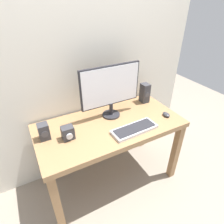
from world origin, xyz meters
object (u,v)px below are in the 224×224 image
(monitor, at_px, (111,88))
(speaker_right, at_px, (145,93))
(keyboard_primary, at_px, (134,129))
(mouse, at_px, (166,114))
(speaker_left, at_px, (44,132))
(desk, at_px, (110,132))
(audio_controller, at_px, (68,133))

(monitor, height_order, speaker_right, monitor)
(keyboard_primary, bearing_deg, mouse, 6.51)
(speaker_right, xyz_separation_m, speaker_left, (-1.10, -0.12, -0.03))
(desk, relative_size, speaker_right, 6.40)
(desk, distance_m, speaker_right, 0.60)
(speaker_right, height_order, audio_controller, speaker_right)
(speaker_right, xyz_separation_m, audio_controller, (-0.93, -0.22, -0.05))
(speaker_right, relative_size, audio_controller, 1.83)
(keyboard_primary, height_order, audio_controller, audio_controller)
(keyboard_primary, height_order, speaker_right, speaker_right)
(monitor, xyz_separation_m, mouse, (0.47, -0.27, -0.27))
(speaker_right, bearing_deg, speaker_left, -173.56)
(desk, relative_size, audio_controller, 11.71)
(speaker_left, distance_m, audio_controller, 0.19)
(keyboard_primary, xyz_separation_m, speaker_left, (-0.71, 0.26, 0.06))
(monitor, relative_size, keyboard_primary, 1.39)
(desk, bearing_deg, audio_controller, -176.62)
(monitor, relative_size, audio_controller, 5.08)
(desk, distance_m, monitor, 0.42)
(desk, distance_m, audio_controller, 0.43)
(speaker_right, bearing_deg, audio_controller, -166.87)
(mouse, bearing_deg, audio_controller, -179.98)
(speaker_right, bearing_deg, desk, -159.97)
(monitor, bearing_deg, desk, -121.14)
(speaker_right, height_order, speaker_left, speaker_right)
(desk, distance_m, keyboard_primary, 0.27)
(monitor, relative_size, mouse, 6.71)
(desk, relative_size, mouse, 15.46)
(keyboard_primary, xyz_separation_m, audio_controller, (-0.54, 0.17, 0.04))
(desk, height_order, speaker_left, speaker_left)
(speaker_left, bearing_deg, monitor, 5.17)
(desk, height_order, monitor, monitor)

